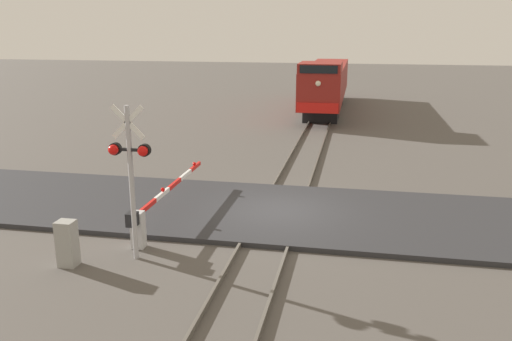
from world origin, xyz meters
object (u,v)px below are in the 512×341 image
object	(u,v)px
locomotive	(326,83)
crossing_gate	(151,211)
crossing_signal	(130,165)
utility_cabinet	(67,243)

from	to	relation	value
locomotive	crossing_gate	size ratio (longest dim) A/B	2.53
crossing_gate	crossing_signal	bearing A→B (deg)	-82.56
crossing_signal	crossing_gate	xyz separation A→B (m)	(-0.23, 1.76, -1.98)
utility_cabinet	crossing_gate	bearing A→B (deg)	61.05
locomotive	crossing_signal	xyz separation A→B (m)	(-3.44, -28.66, 0.63)
utility_cabinet	crossing_signal	bearing A→B (deg)	25.40
locomotive	crossing_signal	world-z (taller)	crossing_signal
crossing_gate	utility_cabinet	size ratio (longest dim) A/B	5.21
locomotive	crossing_gate	bearing A→B (deg)	-97.77
crossing_signal	locomotive	bearing A→B (deg)	83.15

